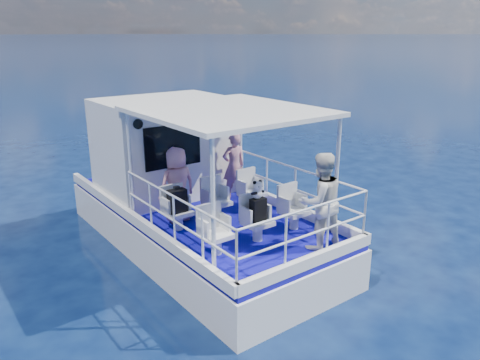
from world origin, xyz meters
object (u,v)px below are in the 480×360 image
Objects in this scene: passenger_port_fwd at (177,185)px; panda at (257,189)px; passenger_stbd_aft at (320,201)px; backpack_center at (258,210)px.

panda is at bearing 114.59° from passenger_port_fwd.
passenger_stbd_aft is (1.35, -2.54, 0.10)m from passenger_port_fwd.
backpack_center is at bearing 114.31° from passenger_port_fwd.
panda is (0.67, -1.67, 0.22)m from passenger_port_fwd.
backpack_center is at bearing -40.06° from passenger_stbd_aft.
backpack_center is at bearing -88.85° from panda.
passenger_stbd_aft reaches higher than passenger_port_fwd.
passenger_stbd_aft is 1.12m from backpack_center.
backpack_center is 0.38m from panda.
passenger_port_fwd is 1.81m from panda.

